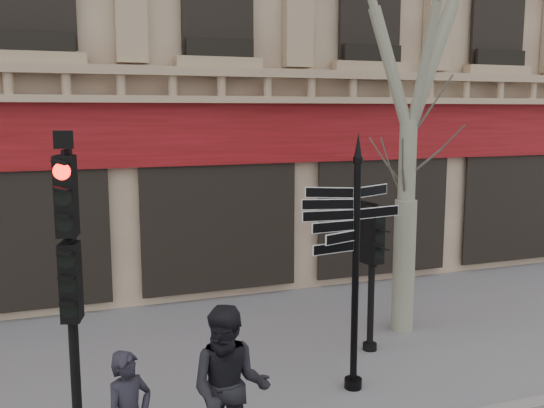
{
  "coord_description": "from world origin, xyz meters",
  "views": [
    {
      "loc": [
        -3.32,
        -7.51,
        4.09
      ],
      "look_at": [
        -0.37,
        0.6,
        2.75
      ],
      "focal_mm": 40.0,
      "sensor_mm": 36.0,
      "label": 1
    }
  ],
  "objects_px": {
    "traffic_signal_secondary": "(372,251)",
    "pedestrian_b": "(230,389)",
    "fingerpost": "(357,220)",
    "traffic_signal_main": "(69,250)"
  },
  "relations": [
    {
      "from": "fingerpost",
      "to": "pedestrian_b",
      "type": "distance_m",
      "value": 3.08
    },
    {
      "from": "traffic_signal_secondary",
      "to": "pedestrian_b",
      "type": "relative_size",
      "value": 1.29
    },
    {
      "from": "traffic_signal_main",
      "to": "fingerpost",
      "type": "bearing_deg",
      "value": 14.65
    },
    {
      "from": "fingerpost",
      "to": "traffic_signal_secondary",
      "type": "relative_size",
      "value": 1.51
    },
    {
      "from": "pedestrian_b",
      "to": "fingerpost",
      "type": "bearing_deg",
      "value": 52.06
    },
    {
      "from": "fingerpost",
      "to": "pedestrian_b",
      "type": "relative_size",
      "value": 1.95
    },
    {
      "from": "fingerpost",
      "to": "traffic_signal_main",
      "type": "relative_size",
      "value": 0.98
    },
    {
      "from": "traffic_signal_main",
      "to": "traffic_signal_secondary",
      "type": "xyz_separation_m",
      "value": [
        4.84,
        1.26,
        -0.68
      ]
    },
    {
      "from": "traffic_signal_secondary",
      "to": "pedestrian_b",
      "type": "xyz_separation_m",
      "value": [
        -3.23,
        -2.55,
        -0.78
      ]
    },
    {
      "from": "pedestrian_b",
      "to": "traffic_signal_main",
      "type": "bearing_deg",
      "value": 162.97
    }
  ]
}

